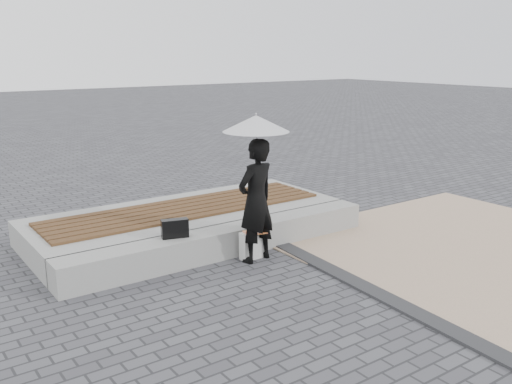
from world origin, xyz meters
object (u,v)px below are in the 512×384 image
seating_ledge (226,241)px  parasol (256,123)px  handbag (175,228)px  woman (256,201)px  canvas_tote (253,245)px

seating_ledge → parasol: bearing=-65.1°
seating_ledge → parasol: 1.82m
seating_ledge → handbag: size_ratio=13.59×
parasol → handbag: bearing=153.9°
woman → canvas_tote: bearing=-109.0°
seating_ledge → woman: woman is taller
woman → parasol: (-0.00, 0.00, 1.07)m
handbag → canvas_tote: bearing=-5.5°
seating_ledge → canvas_tote: (0.23, -0.37, -0.00)m
parasol → handbag: 1.81m
handbag → canvas_tote: handbag is taller
woman → parasol: 1.07m
seating_ledge → handbag: handbag is taller
seating_ledge → woman: (0.21, -0.46, 0.67)m
canvas_tote → handbag: bearing=157.8°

